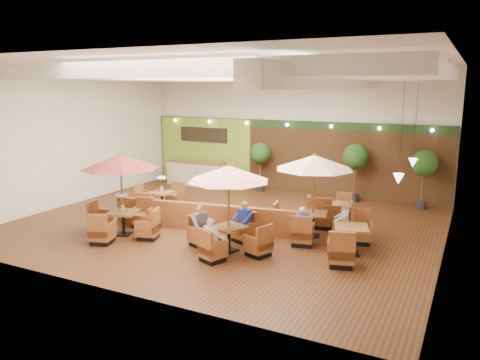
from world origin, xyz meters
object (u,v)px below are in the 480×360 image
Objects in this scene: diner_0 at (212,235)px; table_4 at (351,241)px; diner_1 at (243,218)px; topiary_1 at (356,159)px; service_counter at (197,173)px; booth_divider at (203,217)px; table_1 at (229,192)px; table_0 at (121,180)px; table_5 at (331,212)px; table_2 at (314,180)px; diner_4 at (343,217)px; topiary_2 at (424,165)px; topiary_0 at (260,155)px; diner_2 at (201,222)px; table_3 at (157,198)px; diner_3 at (302,222)px.

table_4 is at bearing 61.05° from diner_0.
topiary_1 is at bearing -89.68° from diner_1.
topiary_1 reaches higher than diner_0.
service_counter is 10.20m from diner_0.
table_1 is (1.74, -1.40, 1.31)m from booth_divider.
table_5 is (5.54, 4.56, -1.49)m from table_0.
table_2 reaches higher than table_5.
diner_4 is at bearing -30.67° from service_counter.
table_0 is 3.45× the size of diner_1.
topiary_0 is at bearing 180.00° from topiary_2.
table_0 is 1.24× the size of topiary_0.
table_2 reaches higher than service_counter.
table_1 is 3.75m from table_4.
table_4 is 3.27m from diner_1.
topiary_0 is (-4.24, 5.25, -0.16)m from table_2.
topiary_2 reaches higher than diner_0.
booth_divider is at bearing 87.55° from diner_4.
booth_divider is 2.68× the size of table_5.
diner_4 reaches higher than table_5.
table_2 is (7.53, -5.05, 1.24)m from service_counter.
diner_1 is 1.33m from diner_2.
booth_divider is 2.68× the size of topiary_1.
table_1 is at bearing -138.76° from table_2.
diner_4 reaches higher than diner_2.
diner_1 is (-1.81, -6.71, -1.04)m from topiary_1.
topiary_2 is 2.97× the size of diner_2.
topiary_2 is at bearing -33.57° from diner_4.
table_3 is (-6.49, 0.51, -1.38)m from table_2.
service_counter is 1.10× the size of table_2.
table_0 is (2.04, -7.67, 1.22)m from service_counter.
table_5 is at bearing 97.17° from diner_0.
table_3 is at bearing 169.64° from table_1.
table_5 is 3.62m from topiary_1.
diner_3 is (4.24, -6.23, -0.92)m from topiary_0.
booth_divider is 8.08× the size of diner_1.
diner_0 reaches higher than table_5.
diner_3 is 1.39m from diner_4.
table_1 is 1.11× the size of topiary_1.
diner_3 is at bearing 60.69° from table_1.
table_2 is at bearing 74.81° from diner_4.
topiary_2 reaches higher than table_3.
table_3 reaches higher than booth_divider.
diner_0 is at bearing -101.88° from topiary_1.
diner_4 reaches higher than table_4.
table_4 is at bearing -84.06° from table_5.
table_1 reaches higher than table_3.
table_2 is 3.41× the size of diner_4.
table_1 is (3.75, 0.21, -0.04)m from table_0.
table_4 is 3.66× the size of diner_4.
table_0 is 9.63m from topiary_1.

